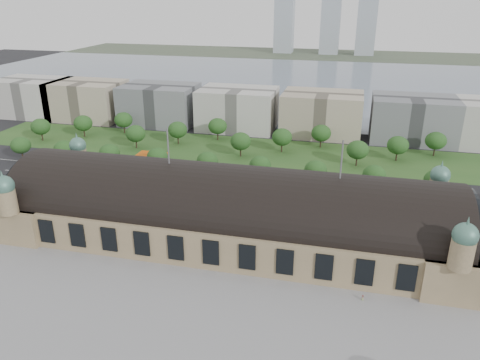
% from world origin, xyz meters
% --- Properties ---
extents(ground, '(900.00, 900.00, 0.00)m').
position_xyz_m(ground, '(0.00, 0.00, 0.00)').
color(ground, black).
rests_on(ground, ground).
extents(station, '(150.00, 48.40, 44.30)m').
position_xyz_m(station, '(0.00, 0.00, 10.28)').
color(station, '#9C8660').
rests_on(station, ground).
extents(plaza_south, '(190.00, 48.00, 0.12)m').
position_xyz_m(plaza_south, '(10.00, -44.00, 0.00)').
color(plaza_south, gray).
rests_on(plaza_south, ground).
extents(road_slab, '(260.00, 26.00, 0.10)m').
position_xyz_m(road_slab, '(-20.00, 38.00, 0.00)').
color(road_slab, black).
rests_on(road_slab, ground).
extents(grass_belt, '(300.00, 45.00, 0.10)m').
position_xyz_m(grass_belt, '(-15.00, 93.00, 0.00)').
color(grass_belt, '#2B5221').
rests_on(grass_belt, ground).
extents(petrol_station, '(14.00, 13.00, 5.05)m').
position_xyz_m(petrol_station, '(-53.91, 65.28, 2.95)').
color(petrol_station, '#C34F0B').
rests_on(petrol_station, ground).
extents(lake, '(700.00, 320.00, 0.08)m').
position_xyz_m(lake, '(0.00, 298.00, 0.00)').
color(lake, slate).
rests_on(lake, ground).
extents(far_shore, '(700.00, 120.00, 0.14)m').
position_xyz_m(far_shore, '(0.00, 498.00, 0.00)').
color(far_shore, '#44513D').
rests_on(far_shore, ground).
extents(far_tower_left, '(24.00, 24.00, 80.00)m').
position_xyz_m(far_tower_left, '(-60.00, 508.00, 40.00)').
color(far_tower_left, '#9EA8B2').
rests_on(far_tower_left, ground).
extents(far_tower_mid, '(24.00, 24.00, 85.00)m').
position_xyz_m(far_tower_mid, '(0.00, 508.00, 42.50)').
color(far_tower_mid, '#9EA8B2').
rests_on(far_tower_mid, ground).
extents(far_tower_right, '(24.00, 24.00, 75.00)m').
position_xyz_m(far_tower_right, '(45.00, 508.00, 37.50)').
color(far_tower_right, '#9EA8B2').
rests_on(far_tower_right, ground).
extents(office_0, '(45.00, 32.00, 24.00)m').
position_xyz_m(office_0, '(-170.00, 133.00, 12.00)').
color(office_0, beige).
rests_on(office_0, ground).
extents(office_1, '(45.00, 32.00, 24.00)m').
position_xyz_m(office_1, '(-130.00, 133.00, 12.00)').
color(office_1, '#B2A48C').
rests_on(office_1, ground).
extents(office_2, '(45.00, 32.00, 24.00)m').
position_xyz_m(office_2, '(-80.00, 133.00, 12.00)').
color(office_2, slate).
rests_on(office_2, ground).
extents(office_3, '(45.00, 32.00, 24.00)m').
position_xyz_m(office_3, '(-30.00, 133.00, 12.00)').
color(office_3, beige).
rests_on(office_3, ground).
extents(office_4, '(45.00, 32.00, 24.00)m').
position_xyz_m(office_4, '(20.00, 133.00, 12.00)').
color(office_4, '#B2A48C').
rests_on(office_4, ground).
extents(office_5, '(45.00, 32.00, 24.00)m').
position_xyz_m(office_5, '(70.00, 133.00, 12.00)').
color(office_5, slate).
rests_on(office_5, ground).
extents(tree_row_0, '(9.60, 9.60, 11.52)m').
position_xyz_m(tree_row_0, '(-120.00, 53.00, 7.43)').
color(tree_row_0, '#2D2116').
rests_on(tree_row_0, ground).
extents(tree_row_1, '(9.60, 9.60, 11.52)m').
position_xyz_m(tree_row_1, '(-96.00, 53.00, 7.43)').
color(tree_row_1, '#2D2116').
rests_on(tree_row_1, ground).
extents(tree_row_2, '(9.60, 9.60, 11.52)m').
position_xyz_m(tree_row_2, '(-72.00, 53.00, 7.43)').
color(tree_row_2, '#2D2116').
rests_on(tree_row_2, ground).
extents(tree_row_3, '(9.60, 9.60, 11.52)m').
position_xyz_m(tree_row_3, '(-48.00, 53.00, 7.43)').
color(tree_row_3, '#2D2116').
rests_on(tree_row_3, ground).
extents(tree_row_4, '(9.60, 9.60, 11.52)m').
position_xyz_m(tree_row_4, '(-24.00, 53.00, 7.43)').
color(tree_row_4, '#2D2116').
rests_on(tree_row_4, ground).
extents(tree_row_5, '(9.60, 9.60, 11.52)m').
position_xyz_m(tree_row_5, '(0.00, 53.00, 7.43)').
color(tree_row_5, '#2D2116').
rests_on(tree_row_5, ground).
extents(tree_row_6, '(9.60, 9.60, 11.52)m').
position_xyz_m(tree_row_6, '(24.00, 53.00, 7.43)').
color(tree_row_6, '#2D2116').
rests_on(tree_row_6, ground).
extents(tree_row_7, '(9.60, 9.60, 11.52)m').
position_xyz_m(tree_row_7, '(48.00, 53.00, 7.43)').
color(tree_row_7, '#2D2116').
rests_on(tree_row_7, ground).
extents(tree_row_8, '(9.60, 9.60, 11.52)m').
position_xyz_m(tree_row_8, '(72.00, 53.00, 7.43)').
color(tree_row_8, '#2D2116').
rests_on(tree_row_8, ground).
extents(tree_belt_0, '(10.40, 10.40, 12.48)m').
position_xyz_m(tree_belt_0, '(-130.00, 83.00, 8.05)').
color(tree_belt_0, '#2D2116').
rests_on(tree_belt_0, ground).
extents(tree_belt_1, '(10.40, 10.40, 12.48)m').
position_xyz_m(tree_belt_1, '(-111.00, 95.00, 8.05)').
color(tree_belt_1, '#2D2116').
rests_on(tree_belt_1, ground).
extents(tree_belt_2, '(10.40, 10.40, 12.48)m').
position_xyz_m(tree_belt_2, '(-92.00, 107.00, 8.05)').
color(tree_belt_2, '#2D2116').
rests_on(tree_belt_2, ground).
extents(tree_belt_3, '(10.40, 10.40, 12.48)m').
position_xyz_m(tree_belt_3, '(-73.00, 83.00, 8.05)').
color(tree_belt_3, '#2D2116').
rests_on(tree_belt_3, ground).
extents(tree_belt_4, '(10.40, 10.40, 12.48)m').
position_xyz_m(tree_belt_4, '(-54.00, 95.00, 8.05)').
color(tree_belt_4, '#2D2116').
rests_on(tree_belt_4, ground).
extents(tree_belt_5, '(10.40, 10.40, 12.48)m').
position_xyz_m(tree_belt_5, '(-35.00, 107.00, 8.05)').
color(tree_belt_5, '#2D2116').
rests_on(tree_belt_5, ground).
extents(tree_belt_6, '(10.40, 10.40, 12.48)m').
position_xyz_m(tree_belt_6, '(-16.00, 83.00, 8.05)').
color(tree_belt_6, '#2D2116').
rests_on(tree_belt_6, ground).
extents(tree_belt_7, '(10.40, 10.40, 12.48)m').
position_xyz_m(tree_belt_7, '(3.00, 95.00, 8.05)').
color(tree_belt_7, '#2D2116').
rests_on(tree_belt_7, ground).
extents(tree_belt_8, '(10.40, 10.40, 12.48)m').
position_xyz_m(tree_belt_8, '(22.00, 107.00, 8.05)').
color(tree_belt_8, '#2D2116').
rests_on(tree_belt_8, ground).
extents(tree_belt_9, '(10.40, 10.40, 12.48)m').
position_xyz_m(tree_belt_9, '(41.00, 83.00, 8.05)').
color(tree_belt_9, '#2D2116').
rests_on(tree_belt_9, ground).
extents(tree_belt_10, '(10.40, 10.40, 12.48)m').
position_xyz_m(tree_belt_10, '(60.00, 95.00, 8.05)').
color(tree_belt_10, '#2D2116').
rests_on(tree_belt_10, ground).
extents(tree_belt_11, '(10.40, 10.40, 12.48)m').
position_xyz_m(tree_belt_11, '(79.00, 107.00, 8.05)').
color(tree_belt_11, '#2D2116').
rests_on(tree_belt_11, ground).
extents(traffic_car_1, '(4.84, 1.97, 1.56)m').
position_xyz_m(traffic_car_1, '(-84.09, 41.35, 0.78)').
color(traffic_car_1, gray).
rests_on(traffic_car_1, ground).
extents(traffic_car_3, '(5.06, 2.36, 1.43)m').
position_xyz_m(traffic_car_3, '(-23.57, 42.58, 0.71)').
color(traffic_car_3, maroon).
rests_on(traffic_car_3, ground).
extents(traffic_car_4, '(4.22, 2.02, 1.39)m').
position_xyz_m(traffic_car_4, '(19.37, 35.34, 0.70)').
color(traffic_car_4, '#181D44').
rests_on(traffic_car_4, ground).
extents(traffic_car_5, '(4.38, 1.56, 1.44)m').
position_xyz_m(traffic_car_5, '(37.29, 37.85, 0.72)').
color(traffic_car_5, slate).
rests_on(traffic_car_5, ground).
extents(parked_car_0, '(4.75, 3.09, 1.48)m').
position_xyz_m(parked_car_0, '(-53.61, 25.00, 0.74)').
color(parked_car_0, black).
rests_on(parked_car_0, ground).
extents(parked_car_1, '(5.26, 4.04, 1.33)m').
position_xyz_m(parked_car_1, '(-60.29, 21.00, 0.66)').
color(parked_car_1, maroon).
rests_on(parked_car_1, ground).
extents(parked_car_2, '(5.69, 5.02, 1.58)m').
position_xyz_m(parked_car_2, '(-71.06, 25.00, 0.79)').
color(parked_car_2, '#192548').
rests_on(parked_car_2, ground).
extents(parked_car_3, '(4.70, 3.58, 1.49)m').
position_xyz_m(parked_car_3, '(-42.04, 25.00, 0.75)').
color(parked_car_3, '#56585E').
rests_on(parked_car_3, ground).
extents(parked_car_4, '(4.62, 2.99, 1.44)m').
position_xyz_m(parked_car_4, '(-28.85, 23.33, 0.72)').
color(parked_car_4, '#B9B9BB').
rests_on(parked_car_4, ground).
extents(parked_car_5, '(5.12, 3.68, 1.29)m').
position_xyz_m(parked_car_5, '(-51.29, 21.00, 0.65)').
color(parked_car_5, gray).
rests_on(parked_car_5, ground).
extents(parked_car_6, '(5.77, 5.00, 1.59)m').
position_xyz_m(parked_car_6, '(-18.00, 25.00, 0.80)').
color(parked_car_6, black).
rests_on(parked_car_6, ground).
extents(bus_west, '(11.83, 3.30, 3.26)m').
position_xyz_m(bus_west, '(2.56, 27.00, 1.63)').
color(bus_west, red).
rests_on(bus_west, ground).
extents(bus_mid, '(11.06, 2.67, 3.08)m').
position_xyz_m(bus_mid, '(22.16, 32.00, 1.54)').
color(bus_mid, beige).
rests_on(bus_mid, ground).
extents(bus_east, '(12.43, 3.12, 3.45)m').
position_xyz_m(bus_east, '(22.82, 30.72, 1.72)').
color(bus_east, beige).
rests_on(bus_east, ground).
extents(pedestrian_0, '(0.82, 0.51, 1.60)m').
position_xyz_m(pedestrian_0, '(44.06, -24.06, 0.80)').
color(pedestrian_0, gray).
rests_on(pedestrian_0, ground).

